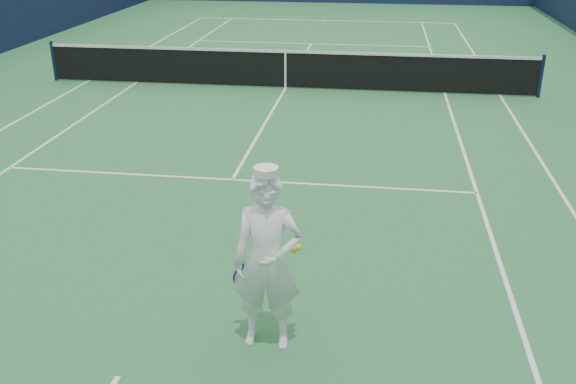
{
  "coord_description": "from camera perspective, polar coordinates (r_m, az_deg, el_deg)",
  "views": [
    {
      "loc": [
        2.38,
        -16.4,
        4.21
      ],
      "look_at": [
        1.38,
        -9.31,
        1.11
      ],
      "focal_mm": 40.0,
      "sensor_mm": 36.0,
      "label": 1
    }
  ],
  "objects": [
    {
      "name": "court_markings",
      "position": [
        17.1,
        -0.23,
        9.2
      ],
      "size": [
        11.03,
        23.83,
        0.01
      ],
      "color": "white",
      "rests_on": "ground"
    },
    {
      "name": "tennis_net",
      "position": [
        16.97,
        -0.23,
        11.01
      ],
      "size": [
        12.88,
        0.09,
        1.07
      ],
      "color": "#141E4C",
      "rests_on": "ground"
    },
    {
      "name": "ground",
      "position": [
        17.1,
        -0.23,
        9.19
      ],
      "size": [
        80.0,
        80.0,
        0.0
      ],
      "primitive_type": "plane",
      "color": "#296D3A",
      "rests_on": "ground"
    },
    {
      "name": "windscreen_fence",
      "position": [
        16.72,
        -0.24,
        15.85
      ],
      "size": [
        20.12,
        36.12,
        4.0
      ],
      "color": "#0F1937",
      "rests_on": "ground"
    },
    {
      "name": "tennis_player",
      "position": [
        6.54,
        -1.86,
        -6.2
      ],
      "size": [
        0.79,
        0.49,
        2.01
      ],
      "rotation": [
        0.0,
        0.0,
        0.02
      ],
      "color": "white",
      "rests_on": "ground"
    }
  ]
}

